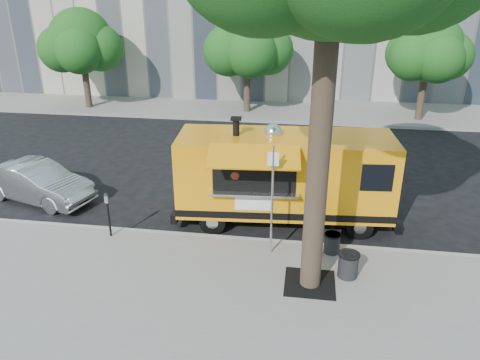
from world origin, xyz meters
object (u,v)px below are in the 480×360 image
object	(u,v)px
far_tree_a	(81,41)
trash_bin_left	(332,242)
sedan	(37,182)
far_tree_b	(247,42)
far_tree_c	(429,48)
trash_bin_right	(348,264)
sign_post	(272,194)
parking_meter	(108,209)
food_truck	(284,176)

from	to	relation	value
far_tree_a	trash_bin_left	bearing A→B (deg)	-45.96
sedan	far_tree_b	bearing A→B (deg)	-8.06
far_tree_b	far_tree_c	size ratio (longest dim) A/B	1.06
trash_bin_right	sign_post	bearing A→B (deg)	157.51
trash_bin_right	parking_meter	bearing A→B (deg)	171.19
far_tree_a	sedan	world-z (taller)	far_tree_a
far_tree_c	trash_bin_left	bearing A→B (deg)	-109.49
far_tree_c	food_truck	bearing A→B (deg)	-117.84
far_tree_a	far_tree_c	world-z (taller)	far_tree_a
far_tree_a	trash_bin_right	xyz separation A→B (m)	(13.50, -14.66, -3.29)
sign_post	food_truck	xyz separation A→B (m)	(0.17, 2.06, -0.33)
trash_bin_right	far_tree_a	bearing A→B (deg)	132.65
far_tree_c	parking_meter	distance (m)	17.82
parking_meter	trash_bin_left	distance (m)	6.18
far_tree_a	food_truck	distance (m)	16.78
sign_post	food_truck	distance (m)	2.09
far_tree_b	far_tree_c	bearing A→B (deg)	-1.91
parking_meter	far_tree_a	bearing A→B (deg)	117.15
parking_meter	trash_bin_right	xyz separation A→B (m)	(6.50, -1.01, -0.49)
far_tree_a	sedan	bearing A→B (deg)	-72.67
sedan	far_tree_a	bearing A→B (deg)	33.76
food_truck	trash_bin_left	bearing A→B (deg)	-56.01
far_tree_b	far_tree_c	world-z (taller)	far_tree_b
sedan	trash_bin_right	distance (m)	10.41
far_tree_c	far_tree_a	bearing A→B (deg)	-179.68
food_truck	trash_bin_right	distance (m)	3.52
far_tree_a	food_truck	xyz separation A→B (m)	(11.72, -11.79, -2.26)
sign_post	parking_meter	bearing A→B (deg)	177.48
far_tree_c	trash_bin_right	size ratio (longest dim) A/B	8.22
far_tree_a	trash_bin_left	size ratio (longest dim) A/B	9.82
far_tree_a	sign_post	bearing A→B (deg)	-50.17
parking_meter	trash_bin_left	xyz separation A→B (m)	(6.15, 0.05, -0.54)
sign_post	sedan	world-z (taller)	sign_post
far_tree_a	food_truck	world-z (taller)	far_tree_a
far_tree_b	sign_post	world-z (taller)	far_tree_b
sedan	far_tree_c	bearing A→B (deg)	-34.77
far_tree_c	parking_meter	size ratio (longest dim) A/B	3.90
sign_post	trash_bin_right	bearing A→B (deg)	-22.49
far_tree_a	trash_bin_left	world-z (taller)	far_tree_a
sign_post	food_truck	bearing A→B (deg)	85.30
parking_meter	sedan	xyz separation A→B (m)	(-3.41, 2.16, -0.34)
far_tree_b	sedan	distance (m)	13.45
far_tree_a	trash_bin_right	world-z (taller)	far_tree_a
sign_post	trash_bin_left	size ratio (longest dim) A/B	5.50
far_tree_b	sign_post	bearing A→B (deg)	-79.85
trash_bin_right	sedan	bearing A→B (deg)	162.28
trash_bin_right	trash_bin_left	bearing A→B (deg)	108.25
far_tree_a	sign_post	xyz separation A→B (m)	(11.55, -13.85, -1.93)
far_tree_c	sign_post	world-z (taller)	far_tree_c
far_tree_b	sign_post	distance (m)	14.61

